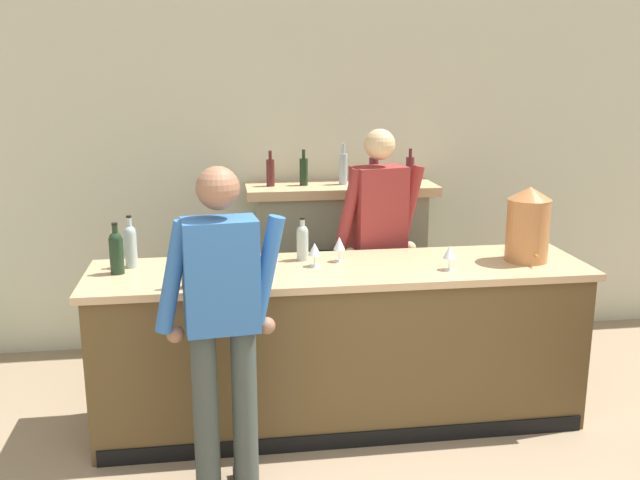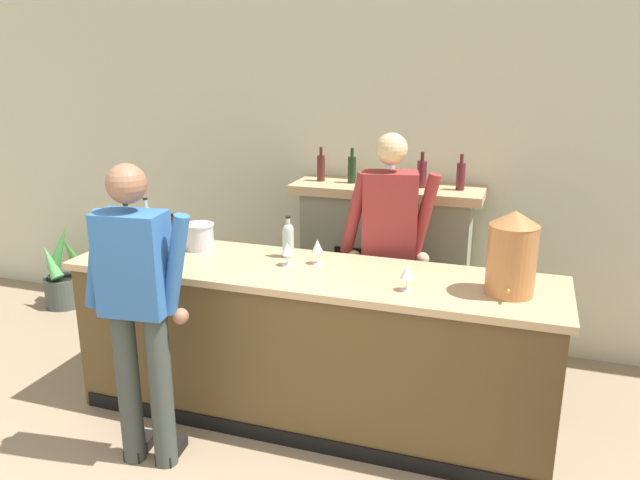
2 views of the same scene
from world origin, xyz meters
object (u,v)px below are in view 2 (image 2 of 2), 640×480
ice_bucket_steel (199,236)px  wine_glass_near_bucket (173,241)px  wine_bottle_port_short (147,223)px  person_bartender (388,251)px  wine_glass_by_dispenser (317,247)px  wine_bottle_riesling_slim (288,239)px  wine_glass_back_row (287,249)px  person_customer (138,306)px  wine_bottle_merlot_tall (153,246)px  fireplace_stone (386,265)px  copper_dispenser (512,253)px  wine_bottle_rose_blush (127,227)px  wine_bottle_burgundy_dark (175,245)px  wine_glass_front_left (407,273)px  potted_plant_corner (63,279)px

ice_bucket_steel → wine_glass_near_bucket: (-0.08, -0.20, 0.02)m
wine_bottle_port_short → person_bartender: bearing=13.8°
wine_glass_by_dispenser → wine_bottle_riesling_slim: bearing=162.7°
wine_bottle_riesling_slim → wine_glass_back_row: bearing=-70.7°
person_bartender → wine_glass_by_dispenser: (-0.35, -0.46, 0.13)m
person_customer → wine_bottle_merlot_tall: 0.52m
wine_glass_by_dispenser → wine_glass_back_row: 0.19m
person_customer → wine_glass_back_row: size_ratio=11.86×
fireplace_stone → wine_bottle_port_short: 1.86m
person_bartender → wine_bottle_merlot_tall: person_bartender is taller
fireplace_stone → ice_bucket_steel: fireplace_stone is taller
person_customer → wine_glass_by_dispenser: person_customer is taller
person_customer → wine_glass_back_row: (0.57, 0.77, 0.15)m
ice_bucket_steel → wine_glass_near_bucket: bearing=-112.4°
wine_bottle_riesling_slim → wine_glass_by_dispenser: (0.22, -0.07, -0.01)m
copper_dispenser → wine_glass_by_dispenser: bearing=172.6°
wine_bottle_rose_blush → wine_glass_near_bucket: bearing=-12.0°
fireplace_stone → wine_bottle_rose_blush: 1.99m
wine_bottle_merlot_tall → wine_bottle_burgundy_dark: size_ratio=0.94×
wine_bottle_merlot_tall → fireplace_stone: bearing=53.4°
wine_bottle_rose_blush → wine_bottle_merlot_tall: bearing=-38.5°
ice_bucket_steel → wine_bottle_riesling_slim: bearing=2.6°
person_bartender → wine_bottle_rose_blush: (-1.69, -0.53, 0.16)m
wine_bottle_riesling_slim → wine_glass_near_bucket: 0.75m
wine_glass_near_bucket → copper_dispenser: bearing=0.2°
wine_bottle_merlot_tall → wine_bottle_rose_blush: wine_bottle_merlot_tall is taller
fireplace_stone → person_bartender: size_ratio=0.91×
wine_bottle_burgundy_dark → fireplace_stone: bearing=56.4°
wine_glass_by_dispenser → ice_bucket_steel: bearing=177.3°
ice_bucket_steel → wine_glass_back_row: bearing=-10.5°
wine_bottle_merlot_tall → wine_glass_by_dispenser: size_ratio=2.07×
person_bartender → ice_bucket_steel: bearing=-161.0°
wine_bottle_merlot_tall → wine_bottle_riesling_slim: 0.84m
person_customer → copper_dispenser: bearing=20.4°
wine_glass_front_left → potted_plant_corner: bearing=160.8°
copper_dispenser → wine_bottle_riesling_slim: size_ratio=1.72×
fireplace_stone → ice_bucket_steel: bearing=-134.9°
copper_dispenser → wine_glass_back_row: copper_dispenser is taller
ice_bucket_steel → wine_bottle_rose_blush: bearing=-167.0°
person_customer → wine_glass_near_bucket: (-0.20, 0.70, 0.15)m
person_customer → wine_glass_front_left: person_customer is taller
wine_bottle_merlot_tall → wine_bottle_rose_blush: (-0.42, 0.33, -0.01)m
ice_bucket_steel → wine_bottle_merlot_tall: bearing=-98.0°
wine_bottle_merlot_tall → ice_bucket_steel: bearing=82.0°
person_bartender → wine_glass_back_row: bearing=-133.8°
wine_bottle_burgundy_dark → wine_glass_near_bucket: (-0.15, 0.22, -0.05)m
copper_dispenser → wine_glass_front_left: bearing=-166.8°
wine_glass_near_bucket → fireplace_stone: bearing=47.9°
person_customer → wine_glass_back_row: bearing=53.4°
wine_bottle_burgundy_dark → wine_bottle_merlot_tall: bearing=-168.5°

